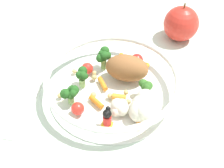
{
  "coord_description": "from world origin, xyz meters",
  "views": [
    {
      "loc": [
        -0.39,
        -0.07,
        0.42
      ],
      "look_at": [
        -0.0,
        0.0,
        0.03
      ],
      "focal_mm": 46.41,
      "sensor_mm": 36.0,
      "label": 1
    }
  ],
  "objects": [
    {
      "name": "ground_plane",
      "position": [
        0.0,
        0.0,
        0.0
      ],
      "size": [
        2.4,
        2.4,
        0.0
      ],
      "primitive_type": "plane",
      "color": "silver"
    },
    {
      "name": "food_container",
      "position": [
        -0.0,
        -0.01,
        0.03
      ],
      "size": [
        0.26,
        0.26,
        0.06
      ],
      "color": "white",
      "rests_on": "ground_plane"
    },
    {
      "name": "loose_apple",
      "position": [
        0.21,
        -0.13,
        0.04
      ],
      "size": [
        0.08,
        0.08,
        0.1
      ],
      "color": "red",
      "rests_on": "ground_plane"
    }
  ]
}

